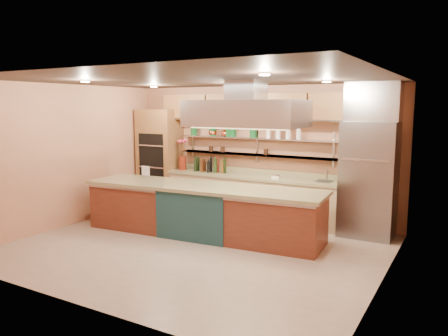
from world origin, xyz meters
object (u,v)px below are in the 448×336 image
Objects in this scene: kitchen_scale at (276,176)px; green_canister at (228,133)px; refrigerator at (369,180)px; island at (202,210)px; copper_kettle at (225,133)px; flower_vase at (183,163)px.

green_canister is (-1.24, 0.22, 0.82)m from kitchen_scale.
island is (-2.66, -1.46, -0.58)m from refrigerator.
green_canister is (-3.05, 0.23, 0.75)m from refrigerator.
green_canister is at bearing 175.69° from refrigerator.
copper_kettle is (-0.48, 1.69, 1.32)m from island.
copper_kettle reaches higher than island.
green_canister reaches higher than copper_kettle.
island is 2.20m from copper_kettle.
refrigerator is at bearing -4.19° from copper_kettle.
kitchen_scale is at bearing 55.32° from island.
island is 27.57× the size of green_canister.
kitchen_scale is 1.50m from green_canister.
copper_kettle is at bearing 175.81° from refrigerator.
refrigerator is 3.15m from green_canister.
kitchen_scale reaches higher than island.
green_canister is at bearing 98.17° from island.
island is at bearing -45.15° from flower_vase.
copper_kettle is at bearing 101.08° from island.
refrigerator is 3.09m from island.
refrigerator is 3.23m from copper_kettle.
copper_kettle reaches higher than flower_vase.
flower_vase reaches higher than kitchen_scale.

